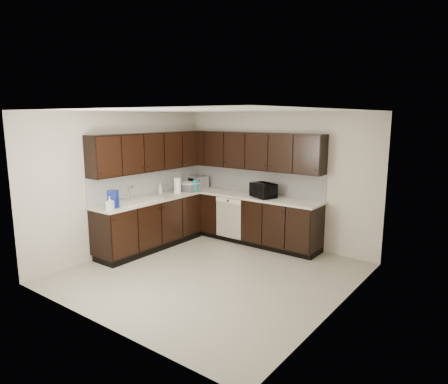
% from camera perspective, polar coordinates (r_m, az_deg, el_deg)
% --- Properties ---
extents(floor, '(4.00, 4.00, 0.00)m').
position_cam_1_polar(floor, '(6.37, -1.82, -11.56)').
color(floor, '#A09984').
rests_on(floor, ground).
extents(ceiling, '(4.00, 4.00, 0.00)m').
position_cam_1_polar(ceiling, '(5.89, -1.97, 11.55)').
color(ceiling, white).
rests_on(ceiling, wall_back).
extents(wall_back, '(4.00, 0.02, 2.50)m').
position_cam_1_polar(wall_back, '(7.65, 7.54, 1.87)').
color(wall_back, '#BCB2A1').
rests_on(wall_back, floor).
extents(wall_left, '(0.02, 4.00, 2.50)m').
position_cam_1_polar(wall_left, '(7.41, -14.05, 1.36)').
color(wall_left, '#BCB2A1').
rests_on(wall_left, floor).
extents(wall_right, '(0.02, 4.00, 2.50)m').
position_cam_1_polar(wall_right, '(5.03, 16.20, -3.09)').
color(wall_right, '#BCB2A1').
rests_on(wall_right, floor).
extents(wall_front, '(4.00, 0.02, 2.50)m').
position_cam_1_polar(wall_front, '(4.66, -17.51, -4.25)').
color(wall_front, '#BCB2A1').
rests_on(wall_front, floor).
extents(lower_cabinets, '(3.00, 2.80, 0.90)m').
position_cam_1_polar(lower_cabinets, '(7.66, -2.53, -4.44)').
color(lower_cabinets, black).
rests_on(lower_cabinets, floor).
extents(countertop, '(3.03, 2.83, 0.04)m').
position_cam_1_polar(countertop, '(7.54, -2.59, -0.72)').
color(countertop, beige).
rests_on(countertop, lower_cabinets).
extents(backsplash, '(3.00, 2.80, 0.48)m').
position_cam_1_polar(backsplash, '(7.78, -2.81, 1.59)').
color(backsplash, silver).
rests_on(backsplash, countertop).
extents(upper_cabinets, '(3.00, 2.80, 0.70)m').
position_cam_1_polar(upper_cabinets, '(7.55, -2.73, 5.82)').
color(upper_cabinets, black).
rests_on(upper_cabinets, wall_back).
extents(dishwasher, '(0.58, 0.04, 0.78)m').
position_cam_1_polar(dishwasher, '(7.67, 0.66, -3.37)').
color(dishwasher, beige).
rests_on(dishwasher, lower_cabinets).
extents(sink, '(0.54, 0.82, 0.42)m').
position_cam_1_polar(sink, '(7.23, -12.39, -1.78)').
color(sink, beige).
rests_on(sink, countertop).
extents(microwave, '(0.57, 0.48, 0.26)m').
position_cam_1_polar(microwave, '(7.41, 5.58, 0.24)').
color(microwave, black).
rests_on(microwave, countertop).
extents(soap_bottle_a, '(0.13, 0.13, 0.22)m').
position_cam_1_polar(soap_bottle_a, '(6.65, -16.00, -1.55)').
color(soap_bottle_a, gray).
rests_on(soap_bottle_a, countertop).
extents(soap_bottle_b, '(0.08, 0.08, 0.22)m').
position_cam_1_polar(soap_bottle_b, '(7.84, -9.09, 0.55)').
color(soap_bottle_b, gray).
rests_on(soap_bottle_b, countertop).
extents(toaster_oven, '(0.46, 0.39, 0.24)m').
position_cam_1_polar(toaster_oven, '(8.47, -3.68, 1.51)').
color(toaster_oven, silver).
rests_on(toaster_oven, countertop).
extents(storage_bin, '(0.43, 0.33, 0.16)m').
position_cam_1_polar(storage_bin, '(8.07, -5.22, 0.73)').
color(storage_bin, silver).
rests_on(storage_bin, countertop).
extents(blue_pitcher, '(0.25, 0.25, 0.29)m').
position_cam_1_polar(blue_pitcher, '(6.79, -15.56, -0.97)').
color(blue_pitcher, navy).
rests_on(blue_pitcher, countertop).
extents(teal_tumbler, '(0.13, 0.13, 0.23)m').
position_cam_1_polar(teal_tumbler, '(8.00, -4.10, 0.90)').
color(teal_tumbler, '#0C8A8D').
rests_on(teal_tumbler, countertop).
extents(paper_towel_roll, '(0.18, 0.18, 0.30)m').
position_cam_1_polar(paper_towel_roll, '(7.83, -6.66, 0.91)').
color(paper_towel_roll, white).
rests_on(paper_towel_roll, countertop).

